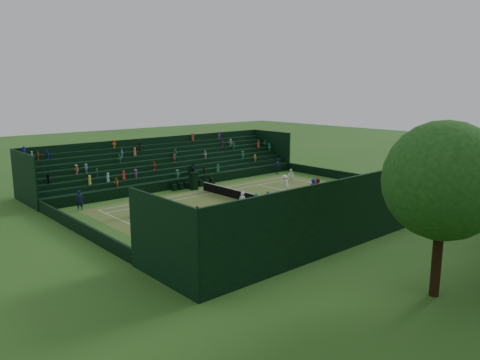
{
  "coord_description": "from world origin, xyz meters",
  "views": [
    {
      "loc": [
        32.86,
        -28.83,
        10.62
      ],
      "look_at": [
        0.0,
        0.0,
        2.0
      ],
      "focal_mm": 35.0,
      "sensor_mm": 36.0,
      "label": 1
    }
  ],
  "objects": [
    {
      "name": "north_grandstand",
      "position": [
        12.66,
        0.0,
        1.55
      ],
      "size": [
        6.6,
        32.0,
        4.9
      ],
      "color": "black",
      "rests_on": "ground"
    },
    {
      "name": "player_far_west",
      "position": [
        -2.7,
        10.12,
        0.78
      ],
      "size": [
        0.93,
        0.84,
        1.57
      ],
      "primitive_type": "imported",
      "rotation": [
        0.0,
        0.0,
        0.4
      ],
      "color": "white",
      "rests_on": "ground"
    },
    {
      "name": "perimeter_wall_west",
      "position": [
        -8.48,
        0.0,
        0.5
      ],
      "size": [
        0.2,
        31.77,
        1.0
      ],
      "primitive_type": "cube",
      "color": "black",
      "rests_on": "ground"
    },
    {
      "name": "player_far_east",
      "position": [
        0.27,
        5.91,
        0.91
      ],
      "size": [
        1.2,
        0.73,
        1.81
      ],
      "primitive_type": "imported",
      "rotation": [
        0.0,
        0.0,
        -0.05
      ],
      "color": "silver",
      "rests_on": "ground"
    },
    {
      "name": "line_judge_south",
      "position": [
        -6.65,
        -13.02,
        0.87
      ],
      "size": [
        0.62,
        0.74,
        1.74
      ],
      "primitive_type": "imported",
      "rotation": [
        0.0,
        0.0,
        1.2
      ],
      "color": "black",
      "rests_on": "ground"
    },
    {
      "name": "umpire_chair",
      "position": [
        -6.93,
        -0.49,
        1.21
      ],
      "size": [
        0.9,
        0.9,
        2.82
      ],
      "color": "black",
      "rests_on": "ground"
    },
    {
      "name": "court_surface",
      "position": [
        0.0,
        0.0,
        0.01
      ],
      "size": [
        12.97,
        26.77,
        0.01
      ],
      "primitive_type": "cube",
      "color": "#3A7125",
      "rests_on": "ground"
    },
    {
      "name": "perimeter_wall_north",
      "position": [
        0.0,
        15.88,
        0.5
      ],
      "size": [
        17.17,
        0.2,
        1.0
      ],
      "primitive_type": "cube",
      "color": "black",
      "rests_on": "ground"
    },
    {
      "name": "south_grandstand",
      "position": [
        -12.66,
        0.0,
        1.55
      ],
      "size": [
        6.6,
        32.0,
        4.9
      ],
      "color": "black",
      "rests_on": "ground"
    },
    {
      "name": "tennis_net",
      "position": [
        0.0,
        0.0,
        0.53
      ],
      "size": [
        11.67,
        0.1,
        1.06
      ],
      "color": "black",
      "rests_on": "ground"
    },
    {
      "name": "ground",
      "position": [
        0.0,
        0.0,
        0.0
      ],
      "size": [
        160.0,
        160.0,
        0.0
      ],
      "primitive_type": "plane",
      "color": "#29581C",
      "rests_on": "ground"
    },
    {
      "name": "player_near_east",
      "position": [
        3.62,
        -2.87,
        0.95
      ],
      "size": [
        0.81,
        0.69,
        1.9
      ],
      "primitive_type": "imported",
      "rotation": [
        0.0,
        0.0,
        3.54
      ],
      "color": "white",
      "rests_on": "ground"
    },
    {
      "name": "perimeter_wall_south",
      "position": [
        0.0,
        -15.88,
        0.5
      ],
      "size": [
        17.17,
        0.2,
        1.0
      ],
      "primitive_type": "cube",
      "color": "black",
      "rests_on": "ground"
    },
    {
      "name": "courtside_chairs",
      "position": [
        -7.79,
        0.13,
        0.39
      ],
      "size": [
        0.47,
        5.45,
        1.02
      ],
      "color": "black",
      "rests_on": "ground"
    },
    {
      "name": "perimeter_wall_east",
      "position": [
        8.48,
        0.0,
        0.5
      ],
      "size": [
        0.2,
        31.77,
        1.0
      ],
      "primitive_type": "cube",
      "color": "black",
      "rests_on": "ground"
    },
    {
      "name": "line_judge_north",
      "position": [
        -7.48,
        12.8,
        1.0
      ],
      "size": [
        0.7,
        0.85,
        2.01
      ],
      "primitive_type": "imported",
      "rotation": [
        0.0,
        0.0,
        1.92
      ],
      "color": "black",
      "rests_on": "ground"
    },
    {
      "name": "player_near_west",
      "position": [
        -1.51,
        -10.33,
        0.91
      ],
      "size": [
        1.0,
        0.77,
        1.81
      ],
      "primitive_type": "imported",
      "rotation": [
        0.0,
        0.0,
        2.9
      ],
      "color": "white",
      "rests_on": "ground"
    }
  ]
}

